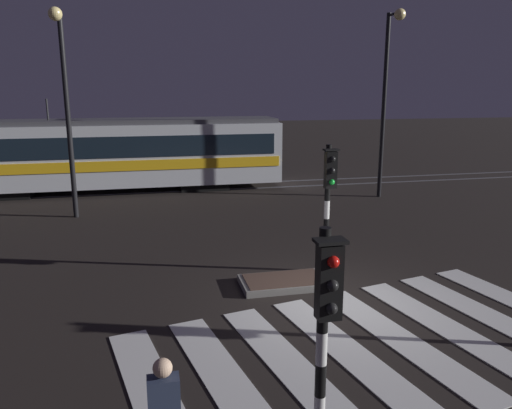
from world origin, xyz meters
TOP-DOWN VIEW (x-y plane):
  - ground_plane at (0.00, 0.00)m, footprint 120.00×120.00m
  - rail_near at (0.00, 12.78)m, footprint 80.00×0.12m
  - rail_far at (0.00, 14.22)m, footprint 80.00×0.12m
  - crosswalk_zebra at (0.00, -2.02)m, footprint 9.56×6.32m
  - traffic_island at (-0.85, 1.10)m, footprint 2.04×1.13m
  - traffic_light_median_centre at (0.45, 1.72)m, footprint 0.36×0.42m
  - traffic_light_kerb_mid_left at (-1.96, -4.55)m, footprint 0.36×0.42m
  - street_lamp_trackside_left at (-6.50, 8.79)m, footprint 0.44×1.21m
  - street_lamp_trackside_right at (5.90, 9.65)m, footprint 0.44×1.21m
  - tram at (-5.59, 13.49)m, footprint 15.72×2.58m

SIDE VIEW (x-z plane):
  - ground_plane at x=0.00m, z-range 0.00..0.00m
  - crosswalk_zebra at x=0.00m, z-range 0.00..0.02m
  - rail_near at x=0.00m, z-range 0.00..0.03m
  - rail_far at x=0.00m, z-range 0.00..0.03m
  - traffic_island at x=-0.85m, z-range 0.00..0.18m
  - tram at x=-5.59m, z-range -0.33..3.82m
  - traffic_light_kerb_mid_left at x=-1.96m, z-range 0.49..3.54m
  - traffic_light_median_centre at x=0.45m, z-range 0.52..3.79m
  - street_lamp_trackside_left at x=-6.50m, z-range 0.96..8.08m
  - street_lamp_trackside_right at x=5.90m, z-range 0.98..8.56m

